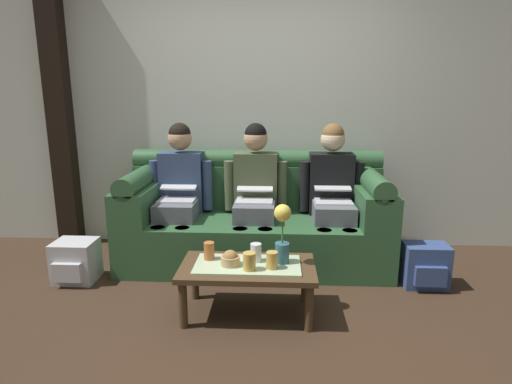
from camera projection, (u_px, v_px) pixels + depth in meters
The scene contains 16 objects.
ground_plane at pixel (246, 329), 2.71m from camera, with size 14.00×14.00×0.00m, color #382619.
back_wall_patterned at pixel (258, 96), 4.03m from camera, with size 6.00×0.12×2.90m, color silver.
timber_pillar at pixel (59, 96), 4.01m from camera, with size 0.20×0.20×2.90m, color black.
couch at pixel (255, 220), 3.76m from camera, with size 2.27×0.88×0.96m.
person_left at pixel (179, 188), 3.73m from camera, with size 0.56×0.67×1.22m.
person_middle at pixel (255, 189), 3.69m from camera, with size 0.56×0.67×1.22m.
person_right at pixel (332, 190), 3.66m from camera, with size 0.56×0.67×1.22m.
coffee_table at pixel (248, 272), 2.84m from camera, with size 0.90×0.50×0.36m.
flower_vase at pixel (282, 232), 2.81m from camera, with size 0.11×0.11×0.40m.
snack_bowl at pixel (230, 259), 2.80m from camera, with size 0.13×0.13×0.10m.
cup_near_left at pixel (256, 252), 2.86m from camera, with size 0.07×0.07×0.12m, color silver.
cup_near_right at pixel (249, 261), 2.72m from camera, with size 0.08×0.08×0.12m, color gold.
cup_far_center at pixel (209, 251), 2.90m from camera, with size 0.07×0.07×0.12m, color #B26633.
cup_far_left at pixel (272, 260), 2.75m from camera, with size 0.08×0.08×0.11m, color gold.
backpack_right at pixel (425, 266), 3.28m from camera, with size 0.33×0.26×0.34m.
backpack_left at pixel (76, 261), 3.39m from camera, with size 0.32×0.32×0.33m.
Camera 1 is at (0.19, -2.43, 1.48)m, focal length 29.75 mm.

